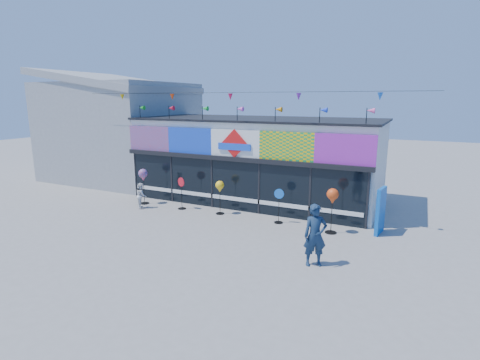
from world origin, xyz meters
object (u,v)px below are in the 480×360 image
Objects in this scene: spinner_0 at (143,176)px; spinner_3 at (279,205)px; spinner_4 at (333,198)px; spinner_2 at (220,188)px; blue_sign at (380,211)px; child at (141,195)px; adult_man at (315,235)px; spinner_1 at (182,192)px.

spinner_3 is (6.94, 0.12, -0.62)m from spinner_0.
spinner_0 reaches higher than spinner_3.
spinner_4 reaches higher than spinner_0.
blue_sign is at bearing 4.07° from spinner_2.
spinner_2 is at bearing 2.11° from spinner_0.
blue_sign is 10.54m from child.
blue_sign reaches higher than spinner_3.
spinner_2 is 0.78× the size of adult_man.
spinner_0 is 1.16× the size of spinner_1.
child is (-6.58, -0.73, -0.17)m from spinner_3.
spinner_1 is 0.77× the size of adult_man.
spinner_4 is 8.85m from child.
spinner_4 is at bearing -146.46° from blue_sign.
blue_sign is 0.92× the size of adult_man.
spinner_4 is at bearing 64.33° from adult_man.
spinner_2 is at bearing -121.18° from child.
spinner_2 is at bearing 176.86° from spinner_4.
spinner_0 is 0.89× the size of adult_man.
spinner_2 is at bearing -166.58° from blue_sign.
spinner_2 is 1.05× the size of spinner_3.
adult_man is (-1.50, -3.84, 0.07)m from blue_sign.
spinner_1 is 0.99× the size of spinner_2.
spinner_2 is at bearing 2.86° from spinner_1.
adult_man is (0.17, -3.09, -0.43)m from spinner_4.
spinner_0 is 9.15m from spinner_4.
adult_man reaches higher than blue_sign.
spinner_4 is at bearing -6.25° from spinner_3.
child is (-10.47, -1.24, -0.30)m from blue_sign.
blue_sign is at bearing 24.19° from spinner_4.
spinner_3 is 2.32m from spinner_4.
spinner_4 is at bearing -1.44° from spinner_1.
spinner_0 reaches higher than child.
child is at bearing -163.90° from blue_sign.
spinner_2 is 2.82m from spinner_3.
spinner_1 is (2.17, 0.05, -0.60)m from spinner_0.
blue_sign is 10.85m from spinner_0.
spinner_1 is at bearing -166.86° from blue_sign.
spinner_1 is at bearing 126.62° from adult_man.
spinner_2 is 6.18m from adult_man.
spinner_1 is 7.87m from adult_man.
spinner_0 reaches higher than spinner_1.
adult_man is at bearing -33.05° from spinner_2.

